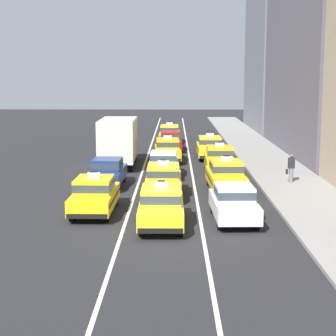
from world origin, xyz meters
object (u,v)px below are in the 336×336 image
at_px(sedan_center_third, 164,163).
at_px(taxi_center_fourth, 168,149).
at_px(sedan_right_nearest, 234,202).
at_px(taxi_center_nearest, 161,206).
at_px(taxi_center_second, 163,180).
at_px(taxi_left_nearest, 95,194).
at_px(taxi_right_second, 226,175).
at_px(sedan_left_second, 107,171).
at_px(sedan_center_fifth, 170,140).
at_px(taxi_center_sixth, 170,134).
at_px(pedestrian_near_crosswalk, 291,168).
at_px(taxi_right_third, 219,158).
at_px(box_truck_left_third, 119,140).
at_px(taxi_right_fourth, 210,147).

height_order(sedan_center_third, taxi_center_fourth, taxi_center_fourth).
distance_m(taxi_center_fourth, sedan_right_nearest, 17.04).
relative_size(sedan_center_third, taxi_center_fourth, 0.93).
relative_size(taxi_center_nearest, taxi_center_second, 1.00).
height_order(taxi_left_nearest, taxi_right_second, same).
relative_size(sedan_center_third, sedan_right_nearest, 0.99).
distance_m(taxi_left_nearest, taxi_center_nearest, 3.75).
bearing_deg(sedan_left_second, taxi_center_fourth, 70.56).
bearing_deg(sedan_right_nearest, taxi_center_fourth, 100.29).
relative_size(sedan_center_fifth, taxi_right_second, 0.94).
xyz_separation_m(taxi_center_sixth, pedestrian_near_crosswalk, (7.08, -19.65, 0.08)).
xyz_separation_m(taxi_center_second, taxi_center_sixth, (0.10, 22.91, 0.00)).
height_order(taxi_left_nearest, taxi_right_third, same).
distance_m(taxi_left_nearest, sedan_center_fifth, 21.63).
relative_size(sedan_left_second, sedan_center_third, 1.01).
bearing_deg(taxi_center_nearest, taxi_center_second, 90.24).
distance_m(box_truck_left_third, taxi_center_sixth, 13.39).
bearing_deg(pedestrian_near_crosswalk, sedan_center_third, 161.75).
distance_m(sedan_center_fifth, taxi_right_fourth, 5.31).
relative_size(box_truck_left_third, taxi_center_second, 1.53).
bearing_deg(sedan_center_fifth, taxi_right_third, -72.43).
xyz_separation_m(taxi_center_fourth, pedestrian_near_crosswalk, (7.12, -8.64, 0.08)).
xyz_separation_m(sedan_right_nearest, taxi_right_second, (0.22, 6.34, 0.03)).
distance_m(taxi_center_fourth, pedestrian_near_crosswalk, 11.20).
distance_m(taxi_left_nearest, taxi_center_second, 4.69).
bearing_deg(sedan_center_fifth, sedan_right_nearest, -82.75).
bearing_deg(box_truck_left_third, taxi_center_sixth, 75.53).
distance_m(taxi_center_nearest, sedan_right_nearest, 3.20).
bearing_deg(taxi_right_second, taxi_center_second, -156.11).
relative_size(sedan_left_second, taxi_right_fourth, 0.95).
height_order(sedan_center_fifth, pedestrian_near_crosswalk, pedestrian_near_crosswalk).
relative_size(taxi_center_second, taxi_right_fourth, 1.00).
xyz_separation_m(sedan_left_second, taxi_center_nearest, (3.22, -8.42, 0.03)).
xyz_separation_m(sedan_left_second, taxi_right_fourth, (6.38, 10.73, 0.03)).
relative_size(taxi_center_fourth, pedestrian_near_crosswalk, 2.85).
height_order(taxi_right_fourth, pedestrian_near_crosswalk, taxi_right_fourth).
bearing_deg(sedan_right_nearest, taxi_right_second, 87.99).
bearing_deg(taxi_right_fourth, sedan_left_second, -120.75).
height_order(taxi_center_nearest, taxi_right_third, same).
relative_size(taxi_left_nearest, taxi_right_third, 1.00).
xyz_separation_m(taxi_center_fourth, sedan_right_nearest, (3.04, -16.77, -0.03)).
height_order(sedan_left_second, taxi_center_sixth, taxi_center_sixth).
bearing_deg(taxi_center_nearest, sedan_center_fifth, 89.52).
bearing_deg(taxi_right_fourth, taxi_center_nearest, -99.37).
height_order(taxi_center_fourth, taxi_right_fourth, same).
distance_m(sedan_left_second, sedan_right_nearest, 9.83).
bearing_deg(taxi_center_fourth, taxi_center_second, -90.29).
height_order(taxi_center_second, sedan_center_third, taxi_center_second).
bearing_deg(taxi_left_nearest, taxi_right_third, 59.77).
xyz_separation_m(sedan_right_nearest, pedestrian_near_crosswalk, (4.08, 8.13, 0.11)).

